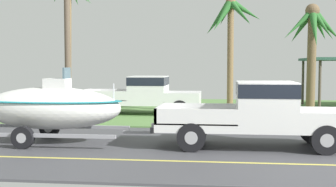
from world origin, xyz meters
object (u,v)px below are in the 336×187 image
object	(u,v)px
boat_on_trailer	(50,108)
parked_pickup_background	(148,93)
palm_tree_near_right	(68,2)
utility_pole	(67,12)
pickup_truck_towing	(264,111)
palm_tree_far_left	(312,34)
palm_tree_mid	(230,24)

from	to	relation	value
boat_on_trailer	parked_pickup_background	distance (m)	8.14
palm_tree_near_right	utility_pole	size ratio (longest dim) A/B	0.82
pickup_truck_towing	utility_pole	world-z (taller)	utility_pole
parked_pickup_background	palm_tree_far_left	world-z (taller)	palm_tree_far_left
boat_on_trailer	utility_pole	xyz separation A→B (m)	(-1.05, 4.63, 3.46)
pickup_truck_towing	palm_tree_far_left	world-z (taller)	palm_tree_far_left
boat_on_trailer	utility_pole	world-z (taller)	utility_pole
utility_pole	boat_on_trailer	bearing A→B (deg)	-77.20
pickup_truck_towing	palm_tree_near_right	xyz separation A→B (m)	(-9.09, 9.36, 4.53)
palm_tree_mid	boat_on_trailer	bearing A→B (deg)	-123.40
boat_on_trailer	palm_tree_near_right	bearing A→B (deg)	105.84
boat_on_trailer	utility_pole	bearing A→B (deg)	102.80
utility_pole	palm_tree_mid	bearing A→B (deg)	29.95
boat_on_trailer	palm_tree_far_left	world-z (taller)	palm_tree_far_left
parked_pickup_background	palm_tree_far_left	distance (m)	8.12
parked_pickup_background	utility_pole	size ratio (longest dim) A/B	0.68
pickup_truck_towing	boat_on_trailer	distance (m)	6.43
pickup_truck_towing	utility_pole	xyz separation A→B (m)	(-7.48, 4.63, 3.50)
palm_tree_far_left	palm_tree_near_right	bearing A→B (deg)	175.45
pickup_truck_towing	palm_tree_far_left	size ratio (longest dim) A/B	1.09
pickup_truck_towing	palm_tree_mid	size ratio (longest dim) A/B	1.02
pickup_truck_towing	parked_pickup_background	xyz separation A→B (m)	(-4.72, 7.95, -0.02)
pickup_truck_towing	utility_pole	distance (m)	9.47
parked_pickup_background	palm_tree_near_right	bearing A→B (deg)	162.16
palm_tree_near_right	utility_pole	bearing A→B (deg)	-71.27
boat_on_trailer	palm_tree_near_right	size ratio (longest dim) A/B	0.78
palm_tree_near_right	palm_tree_far_left	xyz separation A→B (m)	(11.99, -0.95, -1.79)
palm_tree_far_left	utility_pole	distance (m)	11.07
boat_on_trailer	palm_tree_mid	size ratio (longest dim) A/B	1.01
parked_pickup_background	utility_pole	xyz separation A→B (m)	(-2.76, -3.32, 3.51)
parked_pickup_background	palm_tree_near_right	distance (m)	6.46
boat_on_trailer	parked_pickup_background	world-z (taller)	boat_on_trailer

